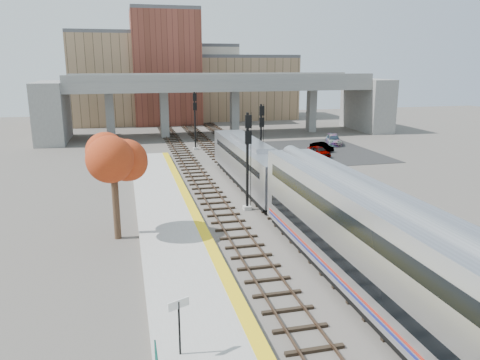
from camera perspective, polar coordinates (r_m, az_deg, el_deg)
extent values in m
plane|color=#47423D|center=(31.02, 5.92, -6.98)|extent=(160.00, 160.00, 0.00)
cube|color=#9E9E99|center=(29.43, -7.61, -7.87)|extent=(4.50, 60.00, 0.35)
cube|color=yellow|center=(29.60, -3.94, -7.26)|extent=(0.70, 60.00, 0.01)
cube|color=black|center=(41.74, -4.04, -1.28)|extent=(2.50, 95.00, 0.14)
cube|color=brown|center=(41.60, -5.01, -1.19)|extent=(0.07, 95.00, 0.14)
cube|color=brown|center=(41.84, -3.07, -1.07)|extent=(0.07, 95.00, 0.14)
cube|color=black|center=(42.63, 1.53, -0.92)|extent=(2.50, 95.00, 0.14)
cube|color=brown|center=(42.42, 0.60, -0.84)|extent=(0.07, 95.00, 0.14)
cube|color=brown|center=(42.79, 2.46, -0.72)|extent=(0.07, 95.00, 0.14)
cube|color=black|center=(43.83, 6.58, -0.59)|extent=(2.50, 95.00, 0.14)
cube|color=brown|center=(43.57, 5.70, -0.50)|extent=(0.07, 95.00, 0.14)
cube|color=brown|center=(44.06, 7.46, -0.39)|extent=(0.07, 95.00, 0.14)
cube|color=slate|center=(73.79, -2.22, 11.49)|extent=(46.00, 10.00, 1.50)
cube|color=slate|center=(69.05, -1.40, 12.35)|extent=(46.00, 0.20, 1.00)
cube|color=slate|center=(78.45, -2.96, 12.55)|extent=(46.00, 0.20, 1.00)
cube|color=slate|center=(72.60, -15.56, 7.58)|extent=(1.20, 1.60, 7.00)
cube|color=slate|center=(72.82, -9.20, 7.93)|extent=(1.20, 1.60, 7.00)
cube|color=slate|center=(74.54, -0.67, 8.25)|extent=(1.20, 1.60, 7.00)
cube|color=slate|center=(78.53, 8.70, 8.39)|extent=(1.20, 1.60, 7.00)
cube|color=slate|center=(73.18, -21.92, 7.73)|extent=(4.00, 12.00, 8.50)
cube|color=slate|center=(82.80, 15.21, 8.88)|extent=(4.00, 12.00, 8.50)
cube|color=#997959|center=(92.22, -14.22, 11.76)|extent=(18.00, 14.00, 16.00)
cube|color=#4C4C4F|center=(92.31, -14.54, 16.91)|extent=(18.00, 14.00, 0.60)
cube|color=beige|center=(98.26, -5.84, 11.65)|extent=(16.00, 16.00, 14.00)
cube|color=#4C4C4F|center=(98.23, -5.95, 15.90)|extent=(16.00, 16.00, 0.60)
cube|color=brown|center=(89.54, -9.04, 13.24)|extent=(12.00, 10.00, 20.00)
cube|color=#4C4C4F|center=(90.00, -9.30, 19.80)|extent=(12.00, 10.00, 0.60)
cube|color=#997959|center=(98.29, 0.24, 11.14)|extent=(20.00, 14.00, 12.00)
cube|color=#4C4C4F|center=(98.16, 0.24, 14.81)|extent=(20.00, 14.00, 0.60)
cube|color=black|center=(61.19, 9.45, 3.47)|extent=(14.00, 18.00, 0.04)
cube|color=#A8AAB2|center=(42.76, 1.30, 2.27)|extent=(3.00, 19.00, 3.20)
cube|color=black|center=(51.75, -1.47, 5.03)|extent=(2.20, 0.06, 1.10)
cube|color=black|center=(42.65, 1.30, 3.06)|extent=(3.02, 16.15, 0.50)
cube|color=black|center=(43.18, 1.28, -0.13)|extent=(2.70, 17.10, 0.50)
cube|color=#A8AAB2|center=(42.43, 1.31, 4.65)|extent=(1.60, 9.50, 0.40)
cube|color=#A8AAB2|center=(22.46, 16.74, -7.88)|extent=(3.00, 25.00, 4.60)
cube|color=black|center=(22.05, 16.96, -4.98)|extent=(3.02, 23.00, 0.75)
cube|color=black|center=(22.80, 16.58, -9.98)|extent=(3.02, 23.00, 0.65)
cube|color=#A62014|center=(23.15, 16.43, -11.90)|extent=(3.03, 24.00, 0.12)
cube|color=navy|center=(23.24, 16.39, -12.35)|extent=(3.03, 24.00, 0.12)
cube|color=black|center=(23.48, 16.30, -13.55)|extent=(2.70, 23.75, 0.40)
cube|color=#9E9E99|center=(36.46, 0.88, -3.41)|extent=(0.60, 0.60, 0.30)
cylinder|color=black|center=(35.53, 0.90, 2.17)|extent=(0.22, 0.22, 7.54)
cube|color=black|center=(34.78, 1.03, 7.13)|extent=(0.48, 0.18, 0.97)
cube|color=black|center=(34.94, 1.02, 5.20)|extent=(0.48, 0.18, 0.97)
cube|color=#9E9E99|center=(47.10, 2.50, 0.63)|extent=(0.60, 0.60, 0.30)
cylinder|color=black|center=(46.42, 2.55, 4.79)|extent=(0.21, 0.21, 7.22)
cube|color=black|center=(45.79, 2.68, 8.43)|extent=(0.46, 0.18, 0.93)
cube|color=black|center=(45.92, 2.66, 7.02)|extent=(0.46, 0.18, 0.93)
cube|color=#9E9E99|center=(61.83, -5.43, 3.83)|extent=(0.60, 0.60, 0.30)
cylinder|color=black|center=(61.30, -5.51, 7.14)|extent=(0.21, 0.21, 7.49)
cube|color=black|center=(60.75, -5.54, 10.02)|extent=(0.48, 0.18, 0.96)
cube|color=black|center=(60.85, -5.52, 8.92)|extent=(0.48, 0.18, 0.96)
cylinder|color=black|center=(18.54, -7.40, -17.49)|extent=(0.08, 0.08, 2.20)
cube|color=white|center=(18.04, -7.50, -14.78)|extent=(0.84, 0.42, 0.35)
cylinder|color=#382619|center=(30.96, -14.91, -2.49)|extent=(0.44, 0.44, 5.07)
ellipsoid|color=#BE4B19|center=(30.28, -15.26, 2.77)|extent=(3.60, 3.60, 3.62)
imported|color=#99999E|center=(57.73, 9.59, 3.48)|extent=(2.12, 3.85, 1.24)
imported|color=#99999E|center=(61.32, 9.92, 4.02)|extent=(2.30, 3.56, 1.11)
imported|color=#99999E|center=(66.36, 11.33, 4.81)|extent=(3.09, 4.89, 1.32)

